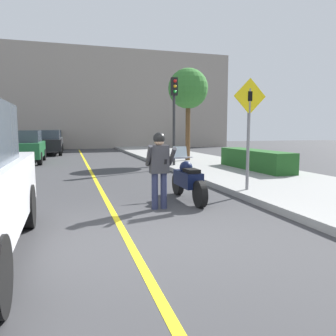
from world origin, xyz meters
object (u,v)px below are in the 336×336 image
(parked_car_green, at_px, (24,147))
(parked_car_white, at_px, (52,140))
(crossing_sign, at_px, (249,123))
(street_tree, at_px, (188,89))
(parked_car_black, at_px, (48,142))
(traffic_light, at_px, (174,105))
(person_biker, at_px, (159,163))
(motorcycle, at_px, (188,180))

(parked_car_green, bearing_deg, parked_car_white, 86.02)
(crossing_sign, bearing_deg, parked_car_green, 121.62)
(street_tree, bearing_deg, parked_car_white, 116.89)
(parked_car_black, xyz_separation_m, parked_car_white, (-0.01, 5.96, 0.00))
(parked_car_black, bearing_deg, street_tree, -48.97)
(crossing_sign, height_order, parked_car_green, crossing_sign)
(street_tree, xyz_separation_m, parked_car_black, (-7.21, 8.28, -2.87))
(traffic_light, bearing_deg, crossing_sign, -90.02)
(person_biker, distance_m, traffic_light, 7.64)
(traffic_light, distance_m, parked_car_black, 12.02)
(motorcycle, distance_m, crossing_sign, 2.19)
(motorcycle, xyz_separation_m, person_biker, (-0.89, -0.63, 0.51))
(motorcycle, relative_size, parked_car_black, 0.51)
(crossing_sign, relative_size, street_tree, 0.62)
(crossing_sign, xyz_separation_m, street_tree, (1.41, 8.28, 1.86))
(traffic_light, bearing_deg, street_tree, 55.73)
(street_tree, relative_size, parked_car_green, 1.10)
(traffic_light, bearing_deg, parked_car_black, 119.28)
(motorcycle, bearing_deg, traffic_light, 74.99)
(person_biker, relative_size, traffic_light, 0.44)
(traffic_light, height_order, parked_car_white, traffic_light)
(parked_car_green, height_order, parked_car_black, same)
(parked_car_white, bearing_deg, parked_car_black, -89.87)
(motorcycle, distance_m, street_tree, 9.52)
(traffic_light, relative_size, parked_car_green, 0.90)
(traffic_light, height_order, parked_car_green, traffic_light)
(parked_car_green, bearing_deg, crossing_sign, -58.38)
(motorcycle, bearing_deg, parked_car_black, 103.82)
(person_biker, relative_size, parked_car_green, 0.39)
(parked_car_green, distance_m, parked_car_black, 5.86)
(street_tree, bearing_deg, parked_car_black, 131.03)
(traffic_light, relative_size, parked_car_white, 0.90)
(motorcycle, distance_m, parked_car_black, 17.18)
(crossing_sign, relative_size, parked_car_green, 0.68)
(person_biker, relative_size, street_tree, 0.36)
(person_biker, bearing_deg, parked_car_white, 97.90)
(crossing_sign, xyz_separation_m, parked_car_green, (-6.63, 10.77, -1.02))
(street_tree, xyz_separation_m, parked_car_white, (-7.22, 14.24, -2.87))
(person_biker, bearing_deg, parked_car_black, 100.52)
(street_tree, height_order, parked_car_white, street_tree)
(crossing_sign, height_order, parked_car_white, crossing_sign)
(traffic_light, xyz_separation_m, parked_car_white, (-5.81, 16.30, -1.93))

